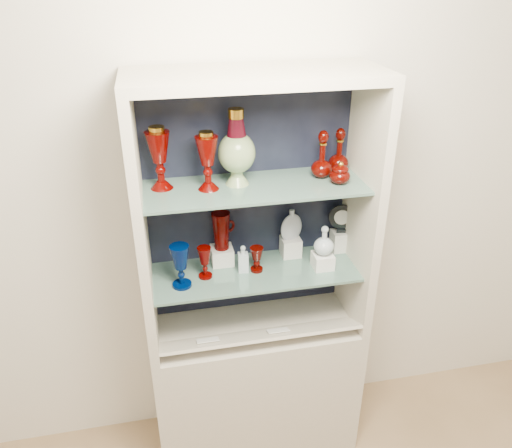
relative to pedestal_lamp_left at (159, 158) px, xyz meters
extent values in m
cube|color=silver|center=(0.38, 0.14, -0.20)|extent=(3.50, 0.02, 2.80)
cube|color=beige|center=(0.38, -0.08, -1.22)|extent=(1.00, 0.40, 0.75)
cube|color=black|center=(0.38, 0.11, -0.27)|extent=(0.98, 0.02, 1.15)
cube|color=beige|center=(-0.10, -0.08, -0.27)|extent=(0.04, 0.40, 1.15)
cube|color=beige|center=(0.86, -0.08, -0.27)|extent=(0.04, 0.40, 1.15)
cube|color=beige|center=(0.38, -0.08, 0.32)|extent=(1.00, 0.40, 0.04)
cube|color=slate|center=(0.38, -0.06, -0.56)|extent=(0.92, 0.34, 0.01)
cube|color=slate|center=(0.38, -0.06, -0.14)|extent=(0.92, 0.34, 0.01)
cube|color=beige|center=(0.38, -0.19, -0.82)|extent=(0.92, 0.17, 0.09)
cube|color=white|center=(0.14, -0.19, -0.80)|extent=(0.10, 0.06, 0.03)
cube|color=white|center=(0.46, -0.19, -0.80)|extent=(0.10, 0.06, 0.03)
cube|color=silver|center=(0.24, 0.04, -0.51)|extent=(0.10, 0.10, 0.08)
cube|color=silver|center=(0.57, 0.05, -0.50)|extent=(0.09, 0.09, 0.09)
cube|color=silver|center=(0.69, -0.09, -0.51)|extent=(0.09, 0.09, 0.07)
cube|color=silver|center=(0.82, 0.05, -0.50)|extent=(0.08, 0.08, 0.10)
camera|label=1|loc=(-0.01, -1.93, 0.69)|focal=35.00mm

